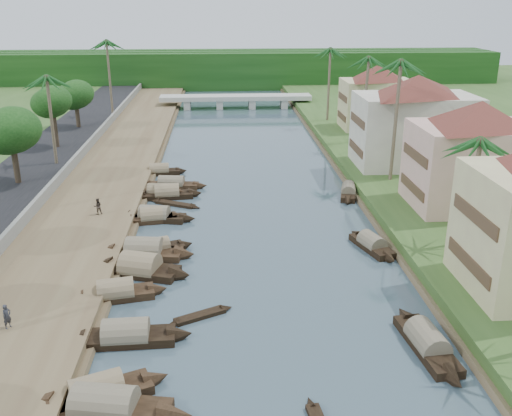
{
  "coord_description": "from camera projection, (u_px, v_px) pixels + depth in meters",
  "views": [
    {
      "loc": [
        -2.98,
        -34.63,
        19.3
      ],
      "look_at": [
        -0.0,
        12.27,
        2.0
      ],
      "focal_mm": 40.0,
      "sensor_mm": 36.0,
      "label": 1
    }
  ],
  "objects": [
    {
      "name": "ground",
      "position": [
        267.0,
        296.0,
        39.28
      ],
      "size": [
        220.0,
        220.0,
        0.0
      ],
      "primitive_type": "plane",
      "color": "#3A4D58",
      "rests_on": "ground"
    },
    {
      "name": "left_bank",
      "position": [
        92.0,
        200.0,
        56.92
      ],
      "size": [
        10.0,
        180.0,
        0.8
      ],
      "primitive_type": "cube",
      "color": "brown",
      "rests_on": "ground"
    },
    {
      "name": "right_bank",
      "position": [
        434.0,
        191.0,
        58.93
      ],
      "size": [
        16.0,
        180.0,
        1.2
      ],
      "primitive_type": "cube",
      "color": "#304E1F",
      "rests_on": "ground"
    },
    {
      "name": "road",
      "position": [
        4.0,
        199.0,
        56.31
      ],
      "size": [
        8.0,
        180.0,
        1.4
      ],
      "primitive_type": "cube",
      "color": "black",
      "rests_on": "ground"
    },
    {
      "name": "retaining_wall",
      "position": [
        48.0,
        192.0,
        56.34
      ],
      "size": [
        0.4,
        180.0,
        1.1
      ],
      "primitive_type": "cube",
      "color": "slate",
      "rests_on": "left_bank"
    },
    {
      "name": "treeline",
      "position": [
        232.0,
        69.0,
        131.55
      ],
      "size": [
        120.0,
        14.0,
        8.0
      ],
      "color": "#11370F",
      "rests_on": "ground"
    },
    {
      "name": "bridge",
      "position": [
        236.0,
        99.0,
        106.11
      ],
      "size": [
        28.0,
        4.0,
        2.4
      ],
      "color": "#ADAEA3",
      "rests_on": "ground"
    },
    {
      "name": "building_mid",
      "position": [
        475.0,
        154.0,
        51.46
      ],
      "size": [
        14.11,
        14.11,
        9.7
      ],
      "color": "#E0A79E",
      "rests_on": "right_bank"
    },
    {
      "name": "building_far",
      "position": [
        415.0,
        120.0,
        64.42
      ],
      "size": [
        15.59,
        15.59,
        10.2
      ],
      "color": "beige",
      "rests_on": "right_bank"
    },
    {
      "name": "building_distant",
      "position": [
        377.0,
        96.0,
        83.39
      ],
      "size": [
        12.62,
        12.62,
        9.2
      ],
      "color": "beige",
      "rests_on": "right_bank"
    },
    {
      "name": "sampan_0",
      "position": [
        105.0,
        408.0,
        27.96
      ],
      "size": [
        9.25,
        3.43,
        2.36
      ],
      "rotation": [
        0.0,
        0.0,
        -0.18
      ],
      "color": "black",
      "rests_on": "ground"
    },
    {
      "name": "sampan_2",
      "position": [
        97.0,
        394.0,
        28.99
      ],
      "size": [
        7.76,
        4.42,
        2.07
      ],
      "rotation": [
        0.0,
        0.0,
        0.39
      ],
      "color": "black",
      "rests_on": "ground"
    },
    {
      "name": "sampan_3",
      "position": [
        126.0,
        336.0,
        33.93
      ],
      "size": [
        8.12,
        2.06,
        2.18
      ],
      "rotation": [
        0.0,
        0.0,
        0.03
      ],
      "color": "black",
      "rests_on": "ground"
    },
    {
      "name": "sampan_4",
      "position": [
        116.0,
        293.0,
        38.86
      ],
      "size": [
        7.33,
        2.88,
        2.06
      ],
      "rotation": [
        0.0,
        0.0,
        0.19
      ],
      "color": "black",
      "rests_on": "ground"
    },
    {
      "name": "sampan_5",
      "position": [
        140.0,
        269.0,
        42.35
      ],
      "size": [
        8.31,
        4.34,
        2.54
      ],
      "rotation": [
        0.0,
        0.0,
        -0.31
      ],
      "color": "black",
      "rests_on": "ground"
    },
    {
      "name": "sampan_6",
      "position": [
        144.0,
        252.0,
        45.14
      ],
      "size": [
        8.44,
        2.94,
        2.44
      ],
      "rotation": [
        0.0,
        0.0,
        -0.13
      ],
      "color": "black",
      "rests_on": "ground"
    },
    {
      "name": "sampan_7",
      "position": [
        156.0,
        249.0,
        45.79
      ],
      "size": [
        6.46,
        3.5,
        1.77
      ],
      "rotation": [
        0.0,
        0.0,
        0.36
      ],
      "color": "black",
      "rests_on": "ground"
    },
    {
      "name": "sampan_8",
      "position": [
        152.0,
        218.0,
        52.28
      ],
      "size": [
        6.42,
        2.52,
        1.98
      ],
      "rotation": [
        0.0,
        0.0,
        0.17
      ],
      "color": "black",
      "rests_on": "ground"
    },
    {
      "name": "sampan_9",
      "position": [
        155.0,
        216.0,
        52.63
      ],
      "size": [
        8.05,
        2.96,
        2.03
      ],
      "rotation": [
        0.0,
        0.0,
        -0.19
      ],
      "color": "black",
      "rests_on": "ground"
    },
    {
      "name": "sampan_10",
      "position": [
        159.0,
        192.0,
        59.08
      ],
      "size": [
        6.71,
        2.02,
        1.88
      ],
      "rotation": [
        0.0,
        0.0,
        -0.1
      ],
      "color": "black",
      "rests_on": "ground"
    },
    {
      "name": "sampan_11",
      "position": [
        167.0,
        194.0,
        58.56
      ],
      "size": [
        7.47,
        2.37,
        2.12
      ],
      "rotation": [
        0.0,
        0.0,
        0.1
      ],
      "color": "black",
      "rests_on": "ground"
    },
    {
      "name": "sampan_12",
      "position": [
        171.0,
        184.0,
        61.6
      ],
      "size": [
        8.09,
        2.35,
        1.94
      ],
      "rotation": [
        0.0,
        0.0,
        -0.12
      ],
      "color": "black",
      "rests_on": "ground"
    },
    {
      "name": "sampan_13",
      "position": [
        159.0,
        171.0,
        66.35
      ],
      "size": [
        6.67,
        2.01,
        1.85
      ],
      "rotation": [
        0.0,
        0.0,
        0.1
      ],
      "color": "black",
      "rests_on": "ground"
    },
    {
      "name": "sampan_14",
      "position": [
        427.0,
        343.0,
        33.24
      ],
      "size": [
        2.39,
        8.52,
        2.06
      ],
      "rotation": [
        0.0,
        0.0,
        1.67
      ],
      "color": "black",
      "rests_on": "ground"
    },
    {
      "name": "sampan_15",
      "position": [
        372.0,
        245.0,
        46.54
      ],
      "size": [
        3.37,
        6.82,
        1.86
      ],
      "rotation": [
        0.0,
        0.0,
        1.88
      ],
      "color": "black",
      "rests_on": "ground"
    },
    {
      "name": "sampan_16",
      "position": [
        349.0,
        192.0,
        59.3
      ],
      "size": [
        2.96,
        7.24,
        1.8
      ],
      "rotation": [
        0.0,
        0.0,
        1.33
      ],
      "color": "black",
      "rests_on": "ground"
    },
    {
      "name": "canoe_1",
      "position": [
        200.0,
        316.0,
        36.65
      ],
      "size": [
        4.55,
        2.81,
        0.76
      ],
      "rotation": [
        0.0,
        0.0,
        0.47
      ],
      "color": "black",
      "rests_on": "ground"
    },
    {
      "name": "canoe_2",
      "position": [
        175.0,
        204.0,
        56.57
      ],
      "size": [
        5.47,
        3.31,
        0.83
      ],
      "rotation": [
        0.0,
        0.0,
        -0.47
      ],
      "color": "black",
      "rests_on": "ground"
    },
    {
      "name": "palm_1",
      "position": [
        478.0,
        143.0,
        42.07
      ],
      "size": [
        3.2,
        3.2,
        9.81
      ],
      "color": "#6E6049",
      "rests_on": "ground"
    },
    {
      "name": "palm_2",
      "position": [
        400.0,
        65.0,
        56.6
      ],
      "size": [
        3.2,
        3.2,
        13.8
      ],
      "color": "#6E6049",
      "rests_on": "ground"
    },
    {
      "name": "palm_3",
      "position": [
        367.0,
        60.0,
        73.08
      ],
      "size": [
        3.2,
        3.2,
        12.51
      ],
      "color": "#6E6049",
      "rests_on": "ground"
    },
    {
      "name": "palm_6",
      "position": [
        46.0,
        79.0,
        62.64
      ],
      "size": [
        3.2,
        3.2,
        11.35
      ],
      "color": "#6E6049",
      "rests_on": "ground"
    },
    {
      "name": "palm_7",
      "position": [
        330.0,
        51.0,
        86.76
      ],
      "size": [
        3.2,
        3.2,
        12.39
      ],
      "color": "#6E6049",
      "rests_on": "ground"
    },
    {
      "name": "palm_8",
      "position": [
        107.0,
        43.0,
        89.24
      ],
      "size": [
        3.2,
        3.2,
        13.16
      ],
      "color": "#6E6049",
      "rests_on": "ground"
    },
    {
      "name": "tree_3",
      "position": [
        11.0,
        131.0,
        57.17
      ],
      "size": [
        5.5,
        5.5,
        7.7
      ],
      "color": "#473729",
      "rests_on": "ground"
    },
    {
      "name": "tree_4",
      "position": [
        52.0,
        103.0,
        71.33
      ],
      "size": [
        4.5,
        4.5,
        7.59
      ],
      "color": "#473729",
      "rests_on": "ground"
    },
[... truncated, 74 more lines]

